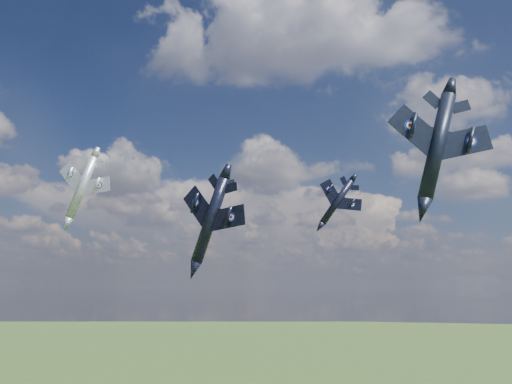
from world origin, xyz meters
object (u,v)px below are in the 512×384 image
(jet_lead_navy, at_px, (210,220))
(jet_left_silver, at_px, (82,187))
(jet_right_navy, at_px, (437,146))
(jet_high_navy, at_px, (337,202))

(jet_lead_navy, height_order, jet_left_silver, jet_left_silver)
(jet_left_silver, bearing_deg, jet_right_navy, -16.03)
(jet_right_navy, bearing_deg, jet_left_silver, 151.59)
(jet_lead_navy, bearing_deg, jet_right_navy, -1.93)
(jet_lead_navy, bearing_deg, jet_high_navy, 79.55)
(jet_high_navy, height_order, jet_left_silver, jet_high_navy)
(jet_lead_navy, distance_m, jet_left_silver, 23.58)
(jet_right_navy, height_order, jet_left_silver, jet_left_silver)
(jet_high_navy, relative_size, jet_left_silver, 0.91)
(jet_right_navy, distance_m, jet_left_silver, 52.49)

